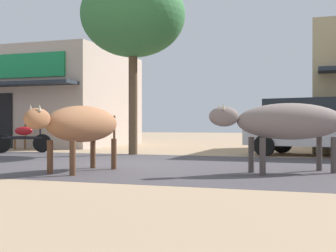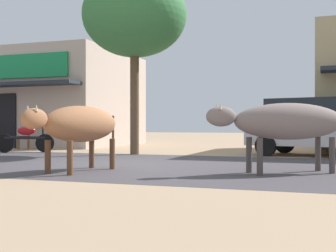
{
  "view_description": "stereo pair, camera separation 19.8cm",
  "coord_description": "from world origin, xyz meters",
  "px_view_note": "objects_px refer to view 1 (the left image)",
  "views": [
    {
      "loc": [
        4.1,
        -9.5,
        0.9
      ],
      "look_at": [
        0.62,
        1.05,
        0.86
      ],
      "focal_mm": 48.59,
      "sensor_mm": 36.0,
      "label": 1
    },
    {
      "loc": [
        4.29,
        -9.44,
        0.9
      ],
      "look_at": [
        0.62,
        1.05,
        0.86
      ],
      "focal_mm": 48.59,
      "sensor_mm": 36.0,
      "label": 2
    }
  ],
  "objects_px": {
    "parked_motorcycle": "(23,138)",
    "cow_near_brown": "(81,125)",
    "roadside_tree": "(133,16)",
    "cafe_chair_by_doorway": "(22,135)",
    "parked_hatchback_car": "(313,127)",
    "cow_far_dark": "(289,122)"
  },
  "relations": [
    {
      "from": "parked_motorcycle",
      "to": "cow_near_brown",
      "type": "xyz_separation_m",
      "value": [
        4.71,
        -4.69,
        0.44
      ]
    },
    {
      "from": "roadside_tree",
      "to": "parked_motorcycle",
      "type": "distance_m",
      "value": 5.24
    },
    {
      "from": "cow_near_brown",
      "to": "cafe_chair_by_doorway",
      "type": "relative_size",
      "value": 2.78
    },
    {
      "from": "roadside_tree",
      "to": "parked_hatchback_car",
      "type": "bearing_deg",
      "value": 11.72
    },
    {
      "from": "roadside_tree",
      "to": "cafe_chair_by_doorway",
      "type": "distance_m",
      "value": 6.33
    },
    {
      "from": "roadside_tree",
      "to": "cow_near_brown",
      "type": "distance_m",
      "value": 6.04
    },
    {
      "from": "cafe_chair_by_doorway",
      "to": "parked_hatchback_car",
      "type": "bearing_deg",
      "value": -1.97
    },
    {
      "from": "roadside_tree",
      "to": "cafe_chair_by_doorway",
      "type": "xyz_separation_m",
      "value": [
        -4.97,
        1.42,
        -3.66
      ]
    },
    {
      "from": "cafe_chair_by_doorway",
      "to": "parked_motorcycle",
      "type": "bearing_deg",
      "value": -53.11
    },
    {
      "from": "parked_hatchback_car",
      "to": "parked_motorcycle",
      "type": "height_order",
      "value": "parked_hatchback_car"
    },
    {
      "from": "parked_hatchback_car",
      "to": "roadside_tree",
      "type": "bearing_deg",
      "value": -168.28
    },
    {
      "from": "roadside_tree",
      "to": "cow_far_dark",
      "type": "height_order",
      "value": "roadside_tree"
    },
    {
      "from": "parked_motorcycle",
      "to": "cow_near_brown",
      "type": "bearing_deg",
      "value": -44.83
    },
    {
      "from": "roadside_tree",
      "to": "parked_hatchback_car",
      "type": "xyz_separation_m",
      "value": [
        5.15,
        1.07,
        -3.33
      ]
    },
    {
      "from": "parked_hatchback_car",
      "to": "parked_motorcycle",
      "type": "bearing_deg",
      "value": -171.32
    },
    {
      "from": "parked_hatchback_car",
      "to": "parked_motorcycle",
      "type": "distance_m",
      "value": 8.95
    },
    {
      "from": "parked_motorcycle",
      "to": "cow_near_brown",
      "type": "distance_m",
      "value": 6.66
    },
    {
      "from": "roadside_tree",
      "to": "parked_hatchback_car",
      "type": "distance_m",
      "value": 6.22
    },
    {
      "from": "parked_motorcycle",
      "to": "cow_near_brown",
      "type": "height_order",
      "value": "cow_near_brown"
    },
    {
      "from": "parked_hatchback_car",
      "to": "cow_far_dark",
      "type": "xyz_separation_m",
      "value": [
        -0.37,
        -5.02,
        0.1
      ]
    },
    {
      "from": "roadside_tree",
      "to": "cafe_chair_by_doorway",
      "type": "height_order",
      "value": "roadside_tree"
    },
    {
      "from": "roadside_tree",
      "to": "cow_far_dark",
      "type": "xyz_separation_m",
      "value": [
        4.78,
        -3.95,
        -3.23
      ]
    }
  ]
}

